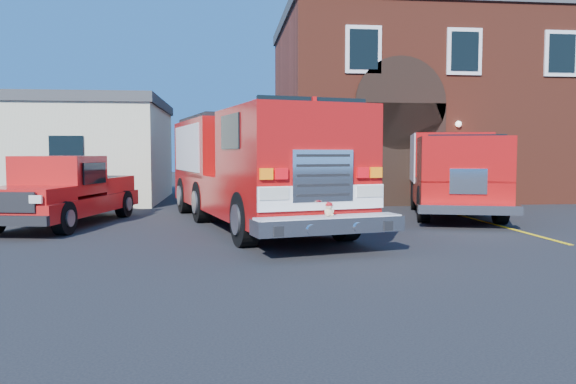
{
  "coord_description": "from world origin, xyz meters",
  "views": [
    {
      "loc": [
        -1.21,
        -12.23,
        2.08
      ],
      "look_at": [
        0.0,
        -1.2,
        1.3
      ],
      "focal_mm": 35.0,
      "sensor_mm": 36.0,
      "label": 1
    }
  ],
  "objects": [
    {
      "name": "fire_engine",
      "position": [
        -0.5,
        3.86,
        1.7
      ],
      "size": [
        5.45,
        11.03,
        3.28
      ],
      "color": "black",
      "rests_on": "ground"
    },
    {
      "name": "fire_station",
      "position": [
        8.99,
        13.98,
        4.25
      ],
      "size": [
        15.2,
        10.2,
        8.45
      ],
      "color": "maroon",
      "rests_on": "ground"
    },
    {
      "name": "parking_stripe_near",
      "position": [
        6.5,
        1.0,
        0.0
      ],
      "size": [
        0.12,
        3.0,
        0.01
      ],
      "primitive_type": "cube",
      "color": "yellow",
      "rests_on": "ground"
    },
    {
      "name": "secondary_truck",
      "position": [
        6.48,
        6.37,
        1.49
      ],
      "size": [
        4.81,
        8.84,
        2.74
      ],
      "color": "black",
      "rests_on": "ground"
    },
    {
      "name": "parking_stripe_far",
      "position": [
        6.5,
        7.0,
        0.0
      ],
      "size": [
        0.12,
        3.0,
        0.01
      ],
      "primitive_type": "cube",
      "color": "yellow",
      "rests_on": "ground"
    },
    {
      "name": "side_building",
      "position": [
        -9.0,
        13.0,
        2.2
      ],
      "size": [
        10.2,
        8.2,
        4.35
      ],
      "color": "beige",
      "rests_on": "ground"
    },
    {
      "name": "pickup_truck",
      "position": [
        -5.84,
        4.47,
        0.94
      ],
      "size": [
        3.32,
        6.38,
        1.99
      ],
      "color": "black",
      "rests_on": "ground"
    },
    {
      "name": "ground",
      "position": [
        0.0,
        0.0,
        0.0
      ],
      "size": [
        100.0,
        100.0,
        0.0
      ],
      "primitive_type": "plane",
      "color": "black",
      "rests_on": "ground"
    },
    {
      "name": "parking_stripe_mid",
      "position": [
        6.5,
        4.0,
        0.0
      ],
      "size": [
        0.12,
        3.0,
        0.01
      ],
      "primitive_type": "cube",
      "color": "yellow",
      "rests_on": "ground"
    }
  ]
}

